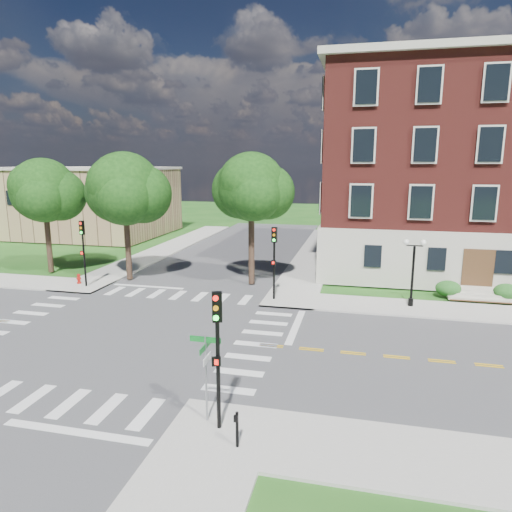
% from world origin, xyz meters
% --- Properties ---
extents(ground, '(160.00, 160.00, 0.00)m').
position_xyz_m(ground, '(0.00, 0.00, 0.00)').
color(ground, '#1B4E16').
rests_on(ground, ground).
extents(road_ew, '(90.00, 12.00, 0.01)m').
position_xyz_m(road_ew, '(0.00, 0.00, 0.01)').
color(road_ew, '#3D3D3F').
rests_on(road_ew, ground).
extents(road_ns, '(12.00, 90.00, 0.01)m').
position_xyz_m(road_ns, '(0.00, 0.00, 0.01)').
color(road_ns, '#3D3D3F').
rests_on(road_ns, ground).
extents(sidewalk_ne, '(34.00, 34.00, 0.12)m').
position_xyz_m(sidewalk_ne, '(15.38, 15.38, 0.06)').
color(sidewalk_ne, '#9E9B93').
rests_on(sidewalk_ne, ground).
extents(sidewalk_nw, '(34.00, 34.00, 0.12)m').
position_xyz_m(sidewalk_nw, '(-15.38, 15.38, 0.06)').
color(sidewalk_nw, '#9E9B93').
rests_on(sidewalk_nw, ground).
extents(crosswalk_east, '(2.20, 10.20, 0.02)m').
position_xyz_m(crosswalk_east, '(7.20, 0.00, 0.00)').
color(crosswalk_east, silver).
rests_on(crosswalk_east, ground).
extents(stop_bar_east, '(0.40, 5.50, 0.00)m').
position_xyz_m(stop_bar_east, '(8.80, 3.00, 0.00)').
color(stop_bar_east, silver).
rests_on(stop_bar_east, ground).
extents(main_building, '(30.60, 22.40, 16.50)m').
position_xyz_m(main_building, '(24.00, 21.99, 8.34)').
color(main_building, '#B3B09D').
rests_on(main_building, ground).
extents(secondary_building, '(20.40, 15.40, 8.30)m').
position_xyz_m(secondary_building, '(-22.00, 30.00, 4.28)').
color(secondary_building, '#90694F').
rests_on(secondary_building, ground).
extents(tree_b, '(5.12, 5.12, 9.24)m').
position_xyz_m(tree_b, '(-12.70, 10.84, 6.77)').
color(tree_b, black).
rests_on(tree_b, ground).
extents(tree_c, '(5.49, 5.49, 9.68)m').
position_xyz_m(tree_c, '(-5.24, 10.19, 7.03)').
color(tree_c, black).
rests_on(tree_c, ground).
extents(tree_d, '(4.94, 4.94, 9.63)m').
position_xyz_m(tree_d, '(4.30, 11.03, 7.24)').
color(tree_d, black).
rests_on(tree_d, ground).
extents(traffic_signal_se, '(0.38, 0.45, 4.80)m').
position_xyz_m(traffic_signal_se, '(7.69, -7.61, 3.19)').
color(traffic_signal_se, black).
rests_on(traffic_signal_se, ground).
extents(traffic_signal_ne, '(0.37, 0.43, 4.80)m').
position_xyz_m(traffic_signal_ne, '(6.67, 7.52, 3.19)').
color(traffic_signal_ne, black).
rests_on(traffic_signal_ne, ground).
extents(traffic_signal_nw, '(0.35, 0.40, 4.80)m').
position_xyz_m(traffic_signal_nw, '(-7.30, 7.55, 3.19)').
color(traffic_signal_nw, black).
rests_on(traffic_signal_nw, ground).
extents(twin_lamp_west, '(1.36, 0.36, 4.23)m').
position_xyz_m(twin_lamp_west, '(15.35, 8.04, 2.52)').
color(twin_lamp_west, black).
rests_on(twin_lamp_west, ground).
extents(street_sign_pole, '(1.10, 1.10, 3.10)m').
position_xyz_m(street_sign_pole, '(7.15, -7.25, 2.31)').
color(street_sign_pole, gray).
rests_on(street_sign_pole, ground).
extents(push_button_post, '(0.14, 0.21, 1.20)m').
position_xyz_m(push_button_post, '(8.58, -8.50, 0.80)').
color(push_button_post, black).
rests_on(push_button_post, ground).
extents(fire_hydrant, '(0.35, 0.35, 0.75)m').
position_xyz_m(fire_hydrant, '(-8.24, 8.08, 0.46)').
color(fire_hydrant, '#A1130C').
rests_on(fire_hydrant, ground).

